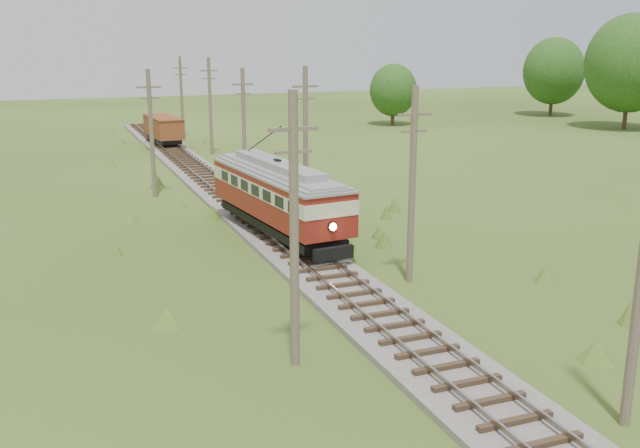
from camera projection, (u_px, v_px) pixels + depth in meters
name	position (u px, v px, depth m)	size (l,w,h in m)	color
railbed_main	(242.00, 207.00, 44.95)	(3.60, 96.00, 0.57)	#605B54
streetcar	(278.00, 192.00, 37.64)	(4.13, 12.44, 5.63)	black
gondola	(163.00, 128.00, 70.86)	(2.98, 7.69, 2.50)	black
gravel_pile	(251.00, 161.00, 60.03)	(3.21, 3.40, 1.17)	gray
utility_pole_r_2	(412.00, 184.00, 30.63)	(1.60, 0.30, 8.60)	brown
utility_pole_r_3	(306.00, 141.00, 42.26)	(1.60, 0.30, 9.00)	brown
utility_pole_r_4	(244.00, 123.00, 53.98)	(1.60, 0.30, 8.40)	brown
utility_pole_r_5	(210.00, 105.00, 65.77)	(1.60, 0.30, 8.90)	brown
utility_pole_r_6	(182.00, 96.00, 77.45)	(1.60, 0.30, 8.70)	brown
utility_pole_l_a	(294.00, 230.00, 22.52)	(1.60, 0.30, 9.00)	brown
utility_pole_l_b	(151.00, 132.00, 47.70)	(1.60, 0.30, 8.60)	brown
tree_right_4	(631.00, 63.00, 83.74)	(10.50, 10.50, 13.53)	#38281C
tree_right_5	(554.00, 71.00, 99.26)	(8.40, 8.40, 10.82)	#38281C
tree_mid_b	(393.00, 90.00, 88.75)	(5.88, 5.88, 7.57)	#38281C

